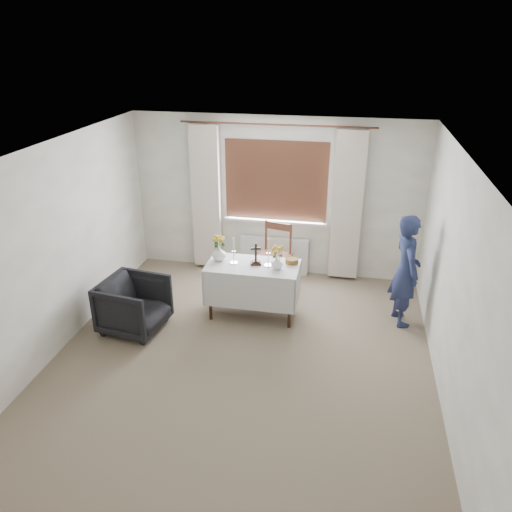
{
  "coord_description": "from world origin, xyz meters",
  "views": [
    {
      "loc": [
        1.13,
        -4.85,
        3.64
      ],
      "look_at": [
        0.01,
        0.84,
        0.99
      ],
      "focal_mm": 35.0,
      "sensor_mm": 36.0,
      "label": 1
    }
  ],
  "objects_px": {
    "wooden_chair": "(273,258)",
    "flower_vase_left": "(219,253)",
    "person": "(406,271)",
    "flower_vase_right": "(277,263)",
    "altar_table": "(253,290)",
    "armchair": "(134,305)",
    "wooden_cross": "(256,254)"
  },
  "relations": [
    {
      "from": "wooden_chair",
      "to": "wooden_cross",
      "type": "relative_size",
      "value": 3.29
    },
    {
      "from": "altar_table",
      "to": "person",
      "type": "xyz_separation_m",
      "value": [
        1.99,
        0.21,
        0.38
      ]
    },
    {
      "from": "armchair",
      "to": "person",
      "type": "bearing_deg",
      "value": -67.89
    },
    {
      "from": "person",
      "to": "armchair",
      "type": "bearing_deg",
      "value": 88.99
    },
    {
      "from": "flower_vase_right",
      "to": "flower_vase_left",
      "type": "bearing_deg",
      "value": 172.03
    },
    {
      "from": "wooden_chair",
      "to": "flower_vase_left",
      "type": "xyz_separation_m",
      "value": [
        -0.62,
        -0.77,
        0.36
      ]
    },
    {
      "from": "wooden_chair",
      "to": "flower_vase_left",
      "type": "relative_size",
      "value": 5.02
    },
    {
      "from": "wooden_chair",
      "to": "person",
      "type": "height_order",
      "value": "person"
    },
    {
      "from": "altar_table",
      "to": "person",
      "type": "bearing_deg",
      "value": 6.07
    },
    {
      "from": "person",
      "to": "flower_vase_right",
      "type": "bearing_deg",
      "value": 83.77
    },
    {
      "from": "flower_vase_right",
      "to": "armchair",
      "type": "bearing_deg",
      "value": -161.15
    },
    {
      "from": "person",
      "to": "flower_vase_right",
      "type": "distance_m",
      "value": 1.68
    },
    {
      "from": "altar_table",
      "to": "wooden_chair",
      "type": "distance_m",
      "value": 0.85
    },
    {
      "from": "altar_table",
      "to": "flower_vase_left",
      "type": "bearing_deg",
      "value": 172.42
    },
    {
      "from": "armchair",
      "to": "flower_vase_left",
      "type": "height_order",
      "value": "flower_vase_left"
    },
    {
      "from": "altar_table",
      "to": "armchair",
      "type": "relative_size",
      "value": 1.59
    },
    {
      "from": "altar_table",
      "to": "wooden_cross",
      "type": "relative_size",
      "value": 4.04
    },
    {
      "from": "altar_table",
      "to": "armchair",
      "type": "bearing_deg",
      "value": -155.57
    },
    {
      "from": "altar_table",
      "to": "person",
      "type": "height_order",
      "value": "person"
    },
    {
      "from": "flower_vase_right",
      "to": "altar_table",
      "type": "bearing_deg",
      "value": 171.47
    },
    {
      "from": "flower_vase_left",
      "to": "flower_vase_right",
      "type": "bearing_deg",
      "value": -7.97
    },
    {
      "from": "wooden_chair",
      "to": "armchair",
      "type": "xyz_separation_m",
      "value": [
        -1.59,
        -1.49,
        -0.15
      ]
    },
    {
      "from": "wooden_chair",
      "to": "armchair",
      "type": "bearing_deg",
      "value": -123.82
    },
    {
      "from": "altar_table",
      "to": "flower_vase_right",
      "type": "height_order",
      "value": "flower_vase_right"
    },
    {
      "from": "armchair",
      "to": "person",
      "type": "height_order",
      "value": "person"
    },
    {
      "from": "wooden_chair",
      "to": "wooden_cross",
      "type": "xyz_separation_m",
      "value": [
        -0.1,
        -0.8,
        0.41
      ]
    },
    {
      "from": "wooden_cross",
      "to": "flower_vase_left",
      "type": "height_order",
      "value": "wooden_cross"
    },
    {
      "from": "wooden_chair",
      "to": "flower_vase_left",
      "type": "height_order",
      "value": "wooden_chair"
    },
    {
      "from": "armchair",
      "to": "altar_table",
      "type": "bearing_deg",
      "value": -57.65
    },
    {
      "from": "altar_table",
      "to": "wooden_chair",
      "type": "height_order",
      "value": "wooden_chair"
    },
    {
      "from": "wooden_chair",
      "to": "altar_table",
      "type": "bearing_deg",
      "value": -86.49
    },
    {
      "from": "person",
      "to": "flower_vase_left",
      "type": "bearing_deg",
      "value": 78.22
    }
  ]
}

